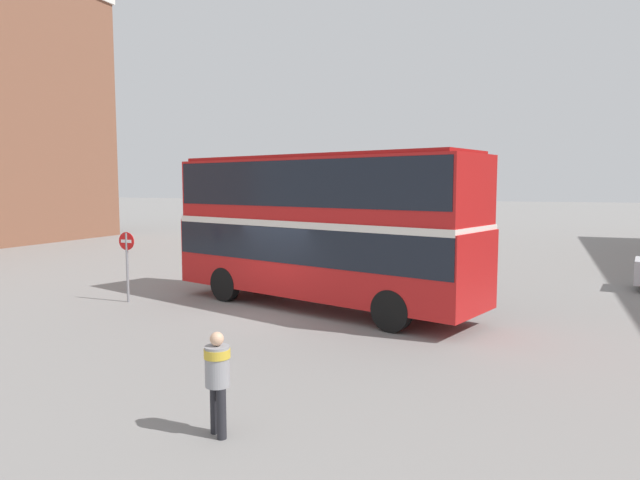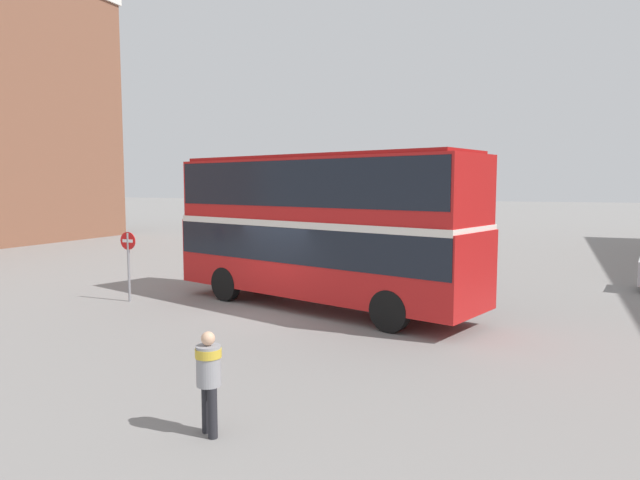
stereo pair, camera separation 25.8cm
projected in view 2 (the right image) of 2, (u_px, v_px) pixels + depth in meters
ground_plane at (269, 314)px, 16.62m from camera, size 240.00×240.00×0.00m
double_decker_bus at (320, 221)px, 17.18m from camera, size 10.38×5.39×4.62m
pedestrian_foreground at (209, 372)px, 8.47m from camera, size 0.55×0.55×1.59m
parked_car_kerb_near at (308, 244)px, 28.79m from camera, size 4.42×1.86×1.50m
parked_car_kerb_far at (258, 232)px, 35.91m from camera, size 4.30×2.54×1.57m
no_entry_sign at (128, 255)px, 18.23m from camera, size 0.57×0.08×2.25m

